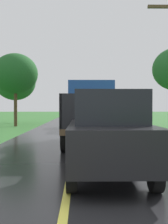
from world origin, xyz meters
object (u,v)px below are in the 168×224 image
(banana_truck_far, at_px, (91,110))
(following_car, at_px, (107,133))
(banana_truck_near, at_px, (91,112))
(roadside_tree_mid_right, at_px, (15,74))
(roadside_tree_far_left, at_px, (15,82))

(banana_truck_far, height_order, following_car, banana_truck_far)
(banana_truck_near, xyz_separation_m, following_car, (0.13, -5.94, -0.39))
(banana_truck_near, relative_size, roadside_tree_mid_right, 0.92)
(roadside_tree_mid_right, height_order, following_car, roadside_tree_mid_right)
(banana_truck_near, bearing_deg, roadside_tree_far_left, 113.48)
(roadside_tree_mid_right, bearing_deg, roadside_tree_far_left, 103.55)
(roadside_tree_far_left, relative_size, following_car, 1.52)
(roadside_tree_mid_right, height_order, roadside_tree_far_left, roadside_tree_mid_right)
(banana_truck_far, height_order, roadside_tree_mid_right, roadside_tree_mid_right)
(roadside_tree_mid_right, xyz_separation_m, following_car, (6.25, -17.80, -3.49))
(roadside_tree_mid_right, relative_size, following_car, 1.54)
(banana_truck_far, bearing_deg, roadside_tree_mid_right, 159.46)
(banana_truck_far, relative_size, following_car, 1.42)
(banana_truck_far, relative_size, roadside_tree_far_left, 0.93)
(banana_truck_near, distance_m, roadside_tree_far_left, 18.58)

